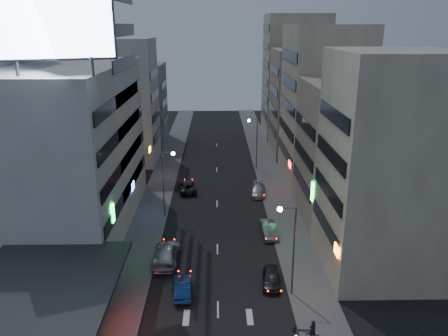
{
  "coord_description": "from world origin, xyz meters",
  "views": [
    {
      "loc": [
        -0.06,
        -25.98,
        21.93
      ],
      "look_at": [
        0.79,
        20.35,
        6.7
      ],
      "focal_mm": 35.0,
      "sensor_mm": 36.0,
      "label": 1
    }
  ],
  "objects_px": {
    "parked_car_right_near": "(271,278)",
    "parked_car_left": "(187,187)",
    "road_car_silver": "(166,254)",
    "scooter_silver_b": "(319,327)",
    "scooter_black_b": "(315,323)",
    "person": "(313,330)",
    "parked_car_right_far": "(258,190)",
    "road_car_blue": "(183,287)",
    "parked_car_right_mid": "(269,229)"
  },
  "relations": [
    {
      "from": "parked_car_right_far",
      "to": "road_car_blue",
      "type": "xyz_separation_m",
      "value": [
        -8.59,
        -22.81,
        0.0
      ]
    },
    {
      "from": "parked_car_right_near",
      "to": "parked_car_right_mid",
      "type": "bearing_deg",
      "value": 90.49
    },
    {
      "from": "parked_car_left",
      "to": "parked_car_right_mid",
      "type": "bearing_deg",
      "value": 117.95
    },
    {
      "from": "road_car_silver",
      "to": "scooter_silver_b",
      "type": "distance_m",
      "value": 16.47
    },
    {
      "from": "road_car_blue",
      "to": "scooter_silver_b",
      "type": "distance_m",
      "value": 11.72
    },
    {
      "from": "parked_car_right_mid",
      "to": "person",
      "type": "distance_m",
      "value": 16.78
    },
    {
      "from": "parked_car_right_near",
      "to": "parked_car_left",
      "type": "height_order",
      "value": "parked_car_left"
    },
    {
      "from": "road_car_blue",
      "to": "road_car_silver",
      "type": "relative_size",
      "value": 0.68
    },
    {
      "from": "scooter_black_b",
      "to": "person",
      "type": "bearing_deg",
      "value": 163.14
    },
    {
      "from": "road_car_blue",
      "to": "scooter_black_b",
      "type": "distance_m",
      "value": 11.37
    },
    {
      "from": "parked_car_right_near",
      "to": "scooter_black_b",
      "type": "distance_m",
      "value": 6.78
    },
    {
      "from": "road_car_silver",
      "to": "scooter_black_b",
      "type": "xyz_separation_m",
      "value": [
        12.24,
        -10.46,
        -0.11
      ]
    },
    {
      "from": "parked_car_left",
      "to": "person",
      "type": "xyz_separation_m",
      "value": [
        10.94,
        -30.22,
        0.2
      ]
    },
    {
      "from": "parked_car_right_mid",
      "to": "person",
      "type": "height_order",
      "value": "person"
    },
    {
      "from": "road_car_blue",
      "to": "parked_car_right_near",
      "type": "bearing_deg",
      "value": -173.94
    },
    {
      "from": "parked_car_right_near",
      "to": "road_car_blue",
      "type": "distance_m",
      "value": 7.84
    },
    {
      "from": "parked_car_right_near",
      "to": "scooter_silver_b",
      "type": "distance_m",
      "value": 7.12
    },
    {
      "from": "road_car_blue",
      "to": "scooter_silver_b",
      "type": "height_order",
      "value": "road_car_blue"
    },
    {
      "from": "parked_car_right_far",
      "to": "person",
      "type": "distance_m",
      "value": 28.72
    },
    {
      "from": "parked_car_right_far",
      "to": "scooter_black_b",
      "type": "height_order",
      "value": "scooter_black_b"
    },
    {
      "from": "parked_car_right_near",
      "to": "parked_car_left",
      "type": "xyz_separation_m",
      "value": [
        -8.81,
        23.0,
        0.03
      ]
    },
    {
      "from": "parked_car_right_mid",
      "to": "parked_car_right_far",
      "type": "xyz_separation_m",
      "value": [
        0.0,
        11.96,
        -0.06
      ]
    },
    {
      "from": "road_car_blue",
      "to": "scooter_black_b",
      "type": "bearing_deg",
      "value": 150.37
    },
    {
      "from": "parked_car_right_near",
      "to": "person",
      "type": "relative_size",
      "value": 2.51
    },
    {
      "from": "parked_car_left",
      "to": "scooter_silver_b",
      "type": "distance_m",
      "value": 31.75
    },
    {
      "from": "road_car_silver",
      "to": "parked_car_right_mid",
      "type": "bearing_deg",
      "value": -152.74
    },
    {
      "from": "parked_car_left",
      "to": "road_car_blue",
      "type": "height_order",
      "value": "parked_car_left"
    },
    {
      "from": "parked_car_right_mid",
      "to": "parked_car_left",
      "type": "height_order",
      "value": "parked_car_right_mid"
    },
    {
      "from": "parked_car_right_far",
      "to": "road_car_silver",
      "type": "relative_size",
      "value": 0.77
    },
    {
      "from": "parked_car_right_near",
      "to": "road_car_blue",
      "type": "xyz_separation_m",
      "value": [
        -7.72,
        -1.33,
        0.0
      ]
    },
    {
      "from": "person",
      "to": "parked_car_right_mid",
      "type": "bearing_deg",
      "value": -106.66
    },
    {
      "from": "parked_car_right_mid",
      "to": "road_car_silver",
      "type": "bearing_deg",
      "value": -155.89
    },
    {
      "from": "parked_car_left",
      "to": "scooter_black_b",
      "type": "xyz_separation_m",
      "value": [
        11.31,
        -29.3,
        0.05
      ]
    },
    {
      "from": "parked_car_right_near",
      "to": "parked_car_right_mid",
      "type": "relative_size",
      "value": 0.89
    },
    {
      "from": "parked_car_right_mid",
      "to": "parked_car_right_far",
      "type": "height_order",
      "value": "parked_car_right_mid"
    },
    {
      "from": "parked_car_left",
      "to": "road_car_silver",
      "type": "relative_size",
      "value": 0.85
    },
    {
      "from": "road_car_silver",
      "to": "parked_car_right_near",
      "type": "bearing_deg",
      "value": 157.31
    },
    {
      "from": "parked_car_left",
      "to": "scooter_black_b",
      "type": "distance_m",
      "value": 31.41
    },
    {
      "from": "parked_car_right_far",
      "to": "person",
      "type": "relative_size",
      "value": 2.94
    },
    {
      "from": "parked_car_right_far",
      "to": "scooter_silver_b",
      "type": "distance_m",
      "value": 28.1
    },
    {
      "from": "parked_car_left",
      "to": "scooter_silver_b",
      "type": "height_order",
      "value": "parked_car_left"
    },
    {
      "from": "road_car_silver",
      "to": "scooter_silver_b",
      "type": "xyz_separation_m",
      "value": [
        12.49,
        -10.72,
        -0.24
      ]
    },
    {
      "from": "person",
      "to": "road_car_silver",
      "type": "bearing_deg",
      "value": -64.78
    },
    {
      "from": "road_car_silver",
      "to": "person",
      "type": "bearing_deg",
      "value": 136.65
    },
    {
      "from": "parked_car_left",
      "to": "parked_car_right_far",
      "type": "bearing_deg",
      "value": 163.3
    },
    {
      "from": "parked_car_right_near",
      "to": "road_car_blue",
      "type": "height_order",
      "value": "road_car_blue"
    },
    {
      "from": "person",
      "to": "parked_car_right_far",
      "type": "bearing_deg",
      "value": -108.45
    },
    {
      "from": "road_car_blue",
      "to": "person",
      "type": "bearing_deg",
      "value": 145.41
    },
    {
      "from": "parked_car_right_far",
      "to": "road_car_blue",
      "type": "bearing_deg",
      "value": -104.72
    },
    {
      "from": "parked_car_left",
      "to": "person",
      "type": "relative_size",
      "value": 3.23
    }
  ]
}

